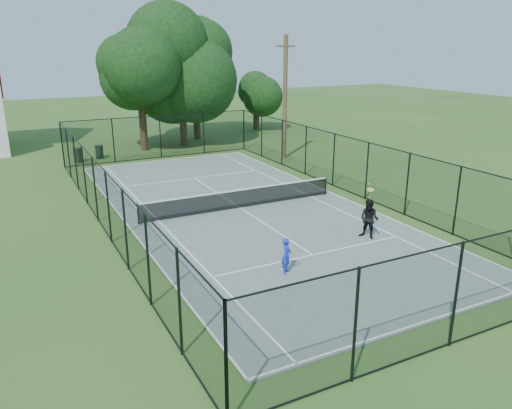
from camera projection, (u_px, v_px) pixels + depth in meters
name	position (u px, v px, depth m)	size (l,w,h in m)	color
ground	(240.00, 209.00, 24.35)	(120.00, 120.00, 0.00)	#2C551D
tennis_court	(240.00, 209.00, 24.35)	(11.00, 24.00, 0.06)	#5A6A5F
tennis_net	(240.00, 198.00, 24.18)	(10.08, 0.08, 0.95)	black
fence	(240.00, 179.00, 23.89)	(13.10, 26.10, 3.00)	black
tree_near_left	(140.00, 83.00, 36.46)	(6.21, 6.21, 8.10)	#332114
tree_near_mid	(181.00, 69.00, 37.99)	(7.26, 7.26, 9.49)	#332114
tree_near_right	(195.00, 67.00, 40.59)	(6.71, 6.71, 9.26)	#332114
tree_far_right	(256.00, 96.00, 46.14)	(3.75, 3.75, 4.96)	#332114
trash_bin_left	(78.00, 155.00, 33.89)	(0.58, 0.58, 0.97)	black
trash_bin_right	(99.00, 152.00, 35.02)	(0.58, 0.58, 0.93)	black
utility_pole	(285.00, 97.00, 34.03)	(1.40, 0.30, 8.30)	#4C3823
player_blue	(287.00, 255.00, 17.26)	(0.86, 0.56, 1.30)	#1A31DD
player_black	(369.00, 219.00, 20.34)	(0.92, 1.15, 2.14)	black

